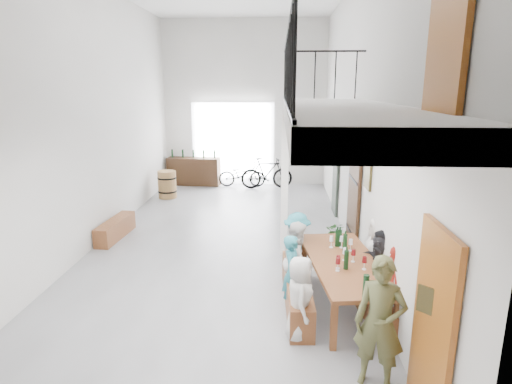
# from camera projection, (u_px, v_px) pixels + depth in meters

# --- Properties ---
(floor) EXTENTS (12.00, 12.00, 0.00)m
(floor) POSITION_uv_depth(u_px,v_px,m) (224.00, 244.00, 9.33)
(floor) COLOR slate
(floor) RESTS_ON ground
(room_walls) EXTENTS (12.00, 12.00, 12.00)m
(room_walls) POSITION_uv_depth(u_px,v_px,m) (220.00, 76.00, 8.46)
(room_walls) COLOR silver
(room_walls) RESTS_ON ground
(gateway_portal) EXTENTS (2.80, 0.08, 2.80)m
(gateway_portal) POSITION_uv_depth(u_px,v_px,m) (233.00, 144.00, 14.76)
(gateway_portal) COLOR white
(gateway_portal) RESTS_ON ground
(right_wall_decor) EXTENTS (0.07, 8.28, 5.07)m
(right_wall_decor) POSITION_uv_depth(u_px,v_px,m) (372.00, 188.00, 6.95)
(right_wall_decor) COLOR #8F4B13
(right_wall_decor) RESTS_ON ground
(balcony) EXTENTS (1.52, 5.62, 4.00)m
(balcony) POSITION_uv_depth(u_px,v_px,m) (342.00, 118.00, 5.47)
(balcony) COLOR white
(balcony) RESTS_ON ground
(tasting_table) EXTENTS (1.30, 2.55, 0.79)m
(tasting_table) POSITION_uv_depth(u_px,v_px,m) (345.00, 266.00, 6.50)
(tasting_table) COLOR brown
(tasting_table) RESTS_ON ground
(bench_inner) EXTENTS (0.43, 2.16, 0.49)m
(bench_inner) POSITION_uv_depth(u_px,v_px,m) (297.00, 291.00, 6.68)
(bench_inner) COLOR brown
(bench_inner) RESTS_ON ground
(bench_wall) EXTENTS (0.53, 2.04, 0.46)m
(bench_wall) POSITION_uv_depth(u_px,v_px,m) (368.00, 298.00, 6.51)
(bench_wall) COLOR brown
(bench_wall) RESTS_ON ground
(tableware) EXTENTS (0.46, 1.05, 0.35)m
(tableware) POSITION_uv_depth(u_px,v_px,m) (344.00, 248.00, 6.62)
(tableware) COLOR black
(tableware) RESTS_ON tasting_table
(side_bench) EXTENTS (0.43, 1.52, 0.42)m
(side_bench) POSITION_uv_depth(u_px,v_px,m) (115.00, 229.00, 9.68)
(side_bench) COLOR brown
(side_bench) RESTS_ON ground
(oak_barrel) EXTENTS (0.57, 0.57, 0.83)m
(oak_barrel) POSITION_uv_depth(u_px,v_px,m) (167.00, 184.00, 13.08)
(oak_barrel) COLOR olive
(oak_barrel) RESTS_ON ground
(serving_counter) EXTENTS (1.83, 0.64, 0.95)m
(serving_counter) POSITION_uv_depth(u_px,v_px,m) (194.00, 171.00, 14.77)
(serving_counter) COLOR #342012
(serving_counter) RESTS_ON ground
(counter_bottles) EXTENTS (1.55, 0.17, 0.28)m
(counter_bottles) POSITION_uv_depth(u_px,v_px,m) (193.00, 154.00, 14.64)
(counter_bottles) COLOR black
(counter_bottles) RESTS_ON serving_counter
(guest_left_a) EXTENTS (0.39, 0.59, 1.19)m
(guest_left_a) POSITION_uv_depth(u_px,v_px,m) (300.00, 298.00, 5.74)
(guest_left_a) COLOR silver
(guest_left_a) RESTS_ON ground
(guest_left_b) EXTENTS (0.38, 0.49, 1.20)m
(guest_left_b) POSITION_uv_depth(u_px,v_px,m) (292.00, 273.00, 6.50)
(guest_left_b) COLOR teal
(guest_left_b) RESTS_ON ground
(guest_left_c) EXTENTS (0.56, 0.68, 1.29)m
(guest_left_c) POSITION_uv_depth(u_px,v_px,m) (298.00, 260.00, 6.86)
(guest_left_c) COLOR silver
(guest_left_c) RESTS_ON ground
(guest_left_d) EXTENTS (0.69, 0.93, 1.28)m
(guest_left_d) POSITION_uv_depth(u_px,v_px,m) (297.00, 248.00, 7.37)
(guest_left_d) COLOR teal
(guest_left_d) RESTS_ON ground
(guest_right_a) EXTENTS (0.38, 0.77, 1.27)m
(guest_right_a) POSITION_uv_depth(u_px,v_px,m) (394.00, 289.00, 5.91)
(guest_right_a) COLOR red
(guest_right_a) RESTS_ON ground
(guest_right_b) EXTENTS (0.82, 1.25, 1.29)m
(guest_right_b) POSITION_uv_depth(u_px,v_px,m) (381.00, 270.00, 6.51)
(guest_right_b) COLOR black
(guest_right_b) RESTS_ON ground
(guest_right_c) EXTENTS (0.41, 0.62, 1.25)m
(guest_right_c) POSITION_uv_depth(u_px,v_px,m) (377.00, 254.00, 7.16)
(guest_right_c) COLOR silver
(guest_right_c) RESTS_ON ground
(host_standing) EXTENTS (0.67, 0.57, 1.57)m
(host_standing) POSITION_uv_depth(u_px,v_px,m) (380.00, 323.00, 4.78)
(host_standing) COLOR #4D502D
(host_standing) RESTS_ON ground
(potted_plant) EXTENTS (0.45, 0.40, 0.44)m
(potted_plant) POSITION_uv_depth(u_px,v_px,m) (335.00, 231.00, 9.48)
(potted_plant) COLOR #1E4C1F
(potted_plant) RESTS_ON ground
(bicycle_near) EXTENTS (1.58, 0.59, 0.82)m
(bicycle_near) POSITION_uv_depth(u_px,v_px,m) (242.00, 175.00, 14.52)
(bicycle_near) COLOR black
(bicycle_near) RESTS_ON ground
(bicycle_far) EXTENTS (1.78, 0.74, 1.04)m
(bicycle_far) POSITION_uv_depth(u_px,v_px,m) (267.00, 173.00, 14.25)
(bicycle_far) COLOR black
(bicycle_far) RESTS_ON ground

